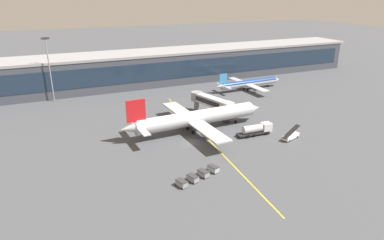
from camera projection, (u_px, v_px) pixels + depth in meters
The scene contains 13 objects.
ground_plane at pixel (191, 143), 94.12m from camera, with size 700.00×700.00×0.00m, color #47494F.
apron_lead_in_line at pixel (206, 137), 97.90m from camera, with size 0.30×80.00×0.01m, color yellow.
terminal_building at pixel (141, 68), 152.26m from camera, with size 221.21×20.76×14.46m.
main_airliner at pixel (196, 118), 100.84m from camera, with size 46.10×36.51×12.27m.
jet_bridge at pixel (210, 101), 113.06m from camera, with size 8.04×18.24×6.86m.
fuel_tanker at pixel (257, 129), 98.75m from camera, with size 10.87×2.95×3.25m.
belt_loader at pixel (291, 136), 96.16m from camera, with size 6.96×3.71×3.49m.
baggage_cart_0 at pixel (182, 183), 72.64m from camera, with size 2.29×2.99×1.48m.
baggage_cart_1 at pixel (193, 178), 74.63m from camera, with size 2.29×2.99×1.48m.
baggage_cart_2 at pixel (203, 173), 76.63m from camera, with size 2.29×2.99×1.48m.
baggage_cart_3 at pixel (213, 169), 78.62m from camera, with size 2.29×2.99×1.48m.
commuter_jet_far at pixel (249, 83), 144.73m from camera, with size 32.72×26.02×8.22m.
apron_light_mast_0 at pixel (49, 65), 125.18m from camera, with size 2.80×0.50×24.06m.
Camera 1 is at (-34.67, -78.54, 39.09)m, focal length 31.72 mm.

